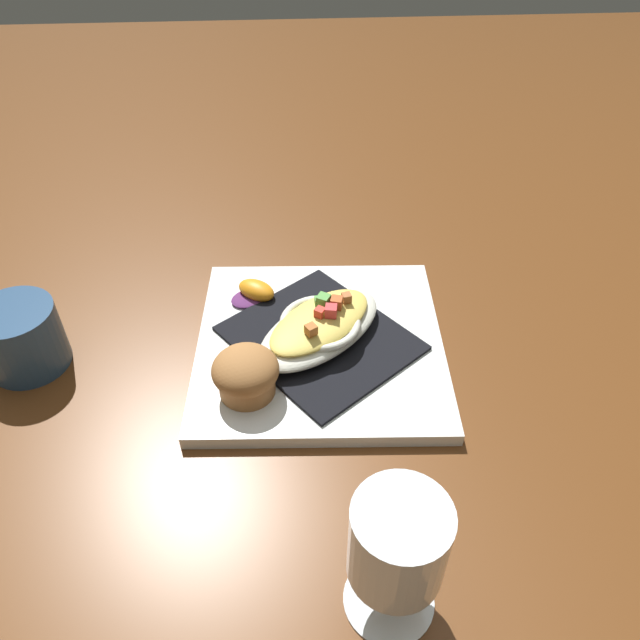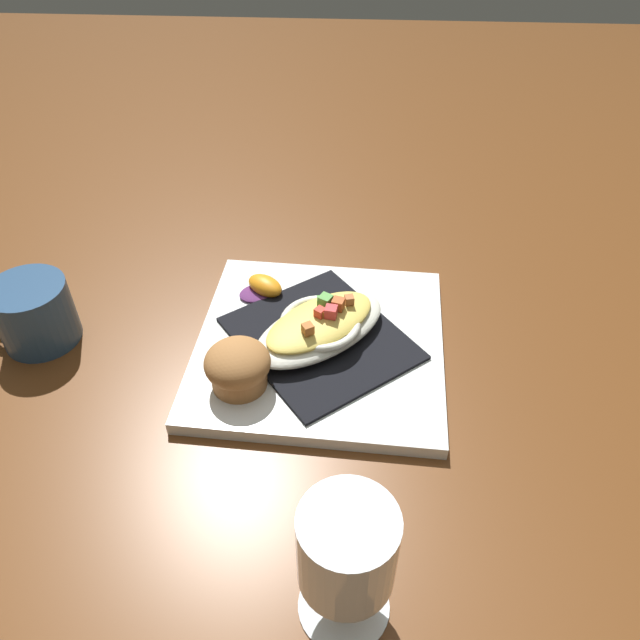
% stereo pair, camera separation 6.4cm
% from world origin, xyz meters
% --- Properties ---
extents(ground_plane, '(2.60, 2.60, 0.00)m').
position_xyz_m(ground_plane, '(0.00, 0.00, 0.00)').
color(ground_plane, '#5D3316').
extents(square_plate, '(0.30, 0.30, 0.02)m').
position_xyz_m(square_plate, '(0.00, 0.00, 0.01)').
color(square_plate, white).
rests_on(square_plate, ground_plane).
extents(folded_napkin, '(0.25, 0.26, 0.00)m').
position_xyz_m(folded_napkin, '(0.00, 0.00, 0.02)').
color(folded_napkin, black).
rests_on(folded_napkin, square_plate).
extents(gratin_dish, '(0.19, 0.18, 0.05)m').
position_xyz_m(gratin_dish, '(-0.00, -0.00, 0.04)').
color(gratin_dish, silver).
rests_on(gratin_dish, folded_napkin).
extents(muffin, '(0.07, 0.07, 0.05)m').
position_xyz_m(muffin, '(0.08, 0.07, 0.04)').
color(muffin, '#A76B39').
rests_on(muffin, square_plate).
extents(orange_garnish, '(0.07, 0.06, 0.02)m').
position_xyz_m(orange_garnish, '(0.08, -0.08, 0.02)').
color(orange_garnish, '#59295E').
rests_on(orange_garnish, square_plate).
extents(coffee_mug, '(0.12, 0.09, 0.08)m').
position_xyz_m(coffee_mug, '(0.33, 0.00, 0.03)').
color(coffee_mug, navy).
rests_on(coffee_mug, ground_plane).
extents(stemmed_glass, '(0.07, 0.07, 0.13)m').
position_xyz_m(stemmed_glass, '(-0.04, 0.30, 0.09)').
color(stemmed_glass, white).
rests_on(stemmed_glass, ground_plane).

